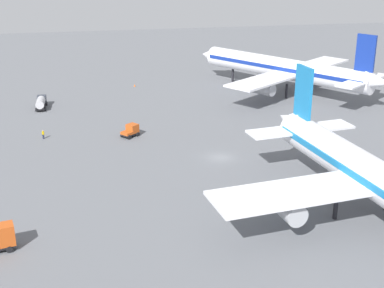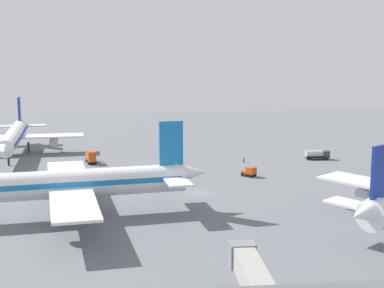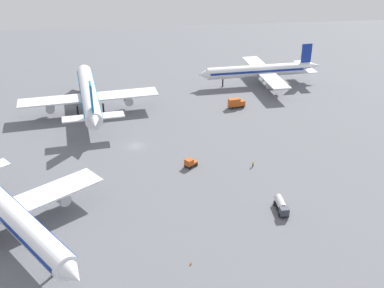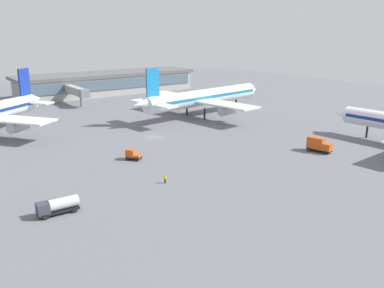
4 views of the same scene
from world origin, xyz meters
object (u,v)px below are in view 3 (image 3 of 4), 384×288
object	(u,v)px
airplane_at_gate	(89,94)
airplane_distant	(261,71)
ground_crew_worker	(253,164)
fuel_truck	(281,206)
airplane_taxiing	(9,212)
safety_cone_near_gate	(191,263)
baggage_tug	(190,163)
catering_truck	(236,103)

from	to	relation	value
airplane_at_gate	airplane_distant	bearing A→B (deg)	-80.65
ground_crew_worker	fuel_truck	bearing A→B (deg)	-49.44
airplane_taxiing	ground_crew_worker	size ratio (longest dim) A/B	27.26
airplane_distant	safety_cone_near_gate	bearing A→B (deg)	64.47
airplane_at_gate	fuel_truck	bearing A→B (deg)	-151.54
baggage_tug	ground_crew_worker	xyz separation A→B (m)	(1.81, 16.22, -0.31)
airplane_at_gate	baggage_tug	bearing A→B (deg)	-152.93
airplane_at_gate	baggage_tug	xyz separation A→B (m)	(40.29, 28.27, -4.94)
fuel_truck	safety_cone_near_gate	xyz separation A→B (m)	(15.25, -22.01, -1.09)
airplane_taxiing	safety_cone_near_gate	world-z (taller)	airplane_taxiing
fuel_truck	ground_crew_worker	world-z (taller)	fuel_truck
airplane_taxiing	catering_truck	bearing A→B (deg)	100.15
airplane_taxiing	fuel_truck	size ratio (longest dim) A/B	7.18
airplane_taxiing	airplane_distant	world-z (taller)	airplane_taxiing
safety_cone_near_gate	airplane_distant	bearing A→B (deg)	158.80
airplane_distant	baggage_tug	size ratio (longest dim) A/B	12.73
catering_truck	safety_cone_near_gate	world-z (taller)	catering_truck
airplane_taxiing	airplane_distant	bearing A→B (deg)	102.78
airplane_distant	ground_crew_worker	world-z (taller)	airplane_distant
airplane_distant	safety_cone_near_gate	world-z (taller)	airplane_distant
airplane_taxiing	ground_crew_worker	world-z (taller)	airplane_taxiing
airplane_distant	fuel_truck	world-z (taller)	airplane_distant
airplane_taxiing	baggage_tug	xyz separation A→B (m)	(-24.32, 39.45, -4.75)
airplane_distant	airplane_at_gate	bearing A→B (deg)	13.01
ground_crew_worker	safety_cone_near_gate	xyz separation A→B (m)	(35.58, -20.40, -0.55)
fuel_truck	catering_truck	size ratio (longest dim) A/B	1.08
airplane_at_gate	safety_cone_near_gate	world-z (taller)	airplane_at_gate
safety_cone_near_gate	baggage_tug	bearing A→B (deg)	173.63
airplane_taxiing	catering_truck	size ratio (longest dim) A/B	7.74
airplane_distant	ground_crew_worker	distance (m)	63.87
baggage_tug	ground_crew_worker	distance (m)	16.33
safety_cone_near_gate	fuel_truck	bearing A→B (deg)	124.71
airplane_at_gate	ground_crew_worker	distance (m)	61.48
airplane_at_gate	ground_crew_worker	xyz separation A→B (m)	(42.10, 44.49, -5.25)
fuel_truck	safety_cone_near_gate	size ratio (longest dim) A/B	10.56
airplane_distant	ground_crew_worker	size ratio (longest dim) A/B	28.56
airplane_at_gate	airplane_taxiing	distance (m)	65.57
airplane_distant	catering_truck	size ratio (longest dim) A/B	8.11
airplane_taxiing	catering_truck	xyz separation A→B (m)	(-62.10, 59.18, -4.21)
catering_truck	baggage_tug	bearing A→B (deg)	-130.20
airplane_distant	fuel_truck	bearing A→B (deg)	74.87
airplane_taxiing	fuel_truck	xyz separation A→B (m)	(-2.17, 57.29, -4.52)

